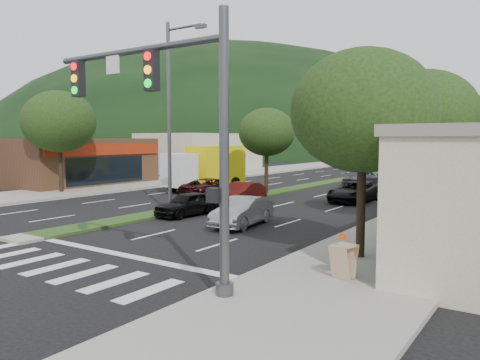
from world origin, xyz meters
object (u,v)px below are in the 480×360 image
Objects in this scene: tree_med_far at (382,130)px; car_queue_a at (187,204)px; car_queue_c at (242,194)px; box_truck at (208,169)px; car_queue_e at (360,178)px; tree_r_b at (424,115)px; streetlight_near at (172,108)px; tree_med_near at (267,132)px; tree_l_a at (59,122)px; a_frame_sign at (344,258)px; car_queue_d at (354,192)px; streetlight_mid at (349,122)px; sedan_silver at (242,212)px; tree_r_a at (363,111)px; suv_maroon at (212,188)px; traffic_signal at (173,111)px; motorhome at (439,166)px; tree_r_c at (456,126)px; car_queue_b at (400,187)px; tree_r_d at (480,123)px.

car_queue_a is (1.50, -36.34, -4.38)m from tree_med_far.
box_truck is at bearing 136.18° from car_queue_c.
car_queue_e is 0.58× the size of box_truck.
tree_r_b is 12.47m from streetlight_near.
car_queue_a is at bearing -81.75° from tree_med_near.
tree_med_near is 14.86m from tree_l_a.
streetlight_near is 1.40× the size of box_truck.
car_queue_d is at bearing 123.10° from a_frame_sign.
streetlight_mid is (-11.79, 21.00, 0.55)m from tree_r_b.
car_queue_a is at bearing -87.08° from streetlight_mid.
sedan_silver is (5.22, -26.08, -4.92)m from streetlight_mid.
suv_maroon is (-14.10, 10.36, -4.16)m from tree_r_a.
traffic_signal is at bearing -47.23° from streetlight_near.
motorhome is at bearing 43.74° from tree_l_a.
tree_med_near is at bearing 108.73° from sedan_silver.
tree_r_a reaches higher than suv_maroon.
tree_r_b is 24.58m from tree_l_a.
tree_r_c reaches higher than suv_maroon.
tree_r_a is 41.76m from tree_med_far.
suv_maroon is at bearing 149.30° from car_queue_c.
car_queue_d is (6.44, 9.66, -4.94)m from streetlight_near.
car_queue_a is 0.51× the size of box_truck.
traffic_signal is 6.29m from tree_r_a.
sedan_silver is 0.84× the size of suv_maroon.
motorhome is (3.58, 23.65, 1.09)m from sedan_silver.
car_queue_c is (-3.92, 5.74, 0.01)m from sedan_silver.
tree_r_a is 8.00m from tree_r_b.
tree_r_b is 18.37m from car_queue_e.
car_queue_c is at bearing -90.74° from car_queue_e.
tree_r_c is at bearing -78.32° from motorhome.
tree_r_a is 18.44m from tree_med_near.
traffic_signal is 19.76m from car_queue_d.
tree_med_far reaches higher than car_queue_a.
streetlight_near is 7.25m from sedan_silver.
car_queue_b is at bearing 75.98° from car_queue_d.
tree_l_a reaches higher than car_queue_c.
traffic_signal reaches higher than car_queue_e.
tree_r_d is 0.72× the size of streetlight_near.
tree_med_far reaches higher than car_queue_d.
box_truck is at bearing 160.72° from tree_r_b.
traffic_signal is 16.56m from car_queue_c.
tree_l_a is 11.38m from box_truck.
tree_r_c reaches higher than car_queue_d.
sedan_silver is 0.97× the size of car_queue_e.
tree_med_far reaches higher than car_queue_c.
tree_r_d is at bearing -139.21° from box_truck.
car_queue_b is at bearing 72.00° from car_queue_a.
tree_med_near is at bearing 100.31° from car_queue_c.
sedan_silver is (-3.61, 8.46, -3.98)m from traffic_signal.
tree_r_c is 17.68m from box_truck.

